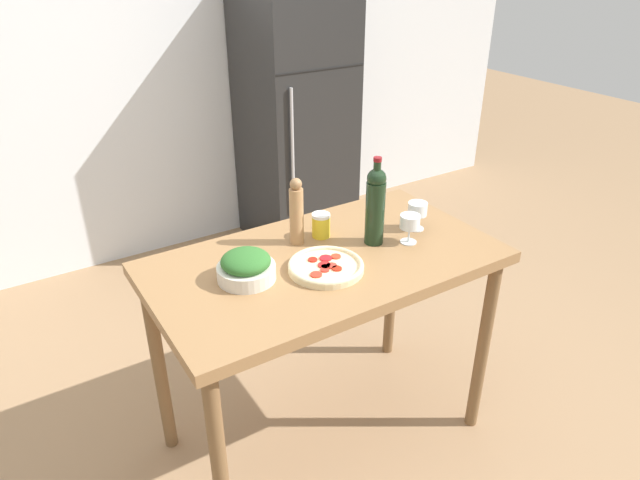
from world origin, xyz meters
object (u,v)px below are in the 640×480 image
at_px(refrigerator, 295,120).
at_px(wine_glass_near, 410,223).
at_px(homemade_pizza, 326,266).
at_px(pepper_mill, 296,212).
at_px(salt_canister, 321,225).
at_px(salad_bowl, 246,267).
at_px(wine_glass_far, 417,210).
at_px(wine_bottle, 376,205).

xyz_separation_m(refrigerator, wine_glass_near, (-0.55, -1.88, 0.11)).
bearing_deg(refrigerator, homemade_pizza, -116.92).
relative_size(refrigerator, pepper_mill, 6.52).
bearing_deg(homemade_pizza, salt_canister, 61.45).
relative_size(salad_bowl, salt_canister, 2.09).
bearing_deg(homemade_pizza, wine_glass_far, 9.47).
height_order(pepper_mill, homemade_pizza, pepper_mill).
xyz_separation_m(pepper_mill, homemade_pizza, (-0.02, -0.25, -0.12)).
distance_m(salad_bowl, homemade_pizza, 0.30).
xyz_separation_m(salad_bowl, salt_canister, (0.41, 0.14, 0.00)).
relative_size(refrigerator, homemade_pizza, 6.41).
bearing_deg(salt_canister, wine_glass_far, -22.38).
relative_size(refrigerator, salt_canister, 17.87).
bearing_deg(pepper_mill, salad_bowl, -153.73).
bearing_deg(wine_glass_far, wine_glass_near, -143.20).
relative_size(wine_glass_near, wine_glass_far, 1.00).
distance_m(refrigerator, pepper_mill, 1.89).
bearing_deg(salt_canister, refrigerator, 63.33).
bearing_deg(pepper_mill, wine_bottle, -32.40).
height_order(wine_glass_far, salt_canister, wine_glass_far).
relative_size(salad_bowl, homemade_pizza, 0.75).
relative_size(wine_glass_near, pepper_mill, 0.43).
height_order(refrigerator, salt_canister, refrigerator).
xyz_separation_m(refrigerator, salad_bowl, (-1.23, -1.78, 0.08)).
distance_m(wine_bottle, wine_glass_far, 0.24).
bearing_deg(salt_canister, salad_bowl, -161.04).
relative_size(refrigerator, wine_bottle, 5.00).
bearing_deg(refrigerator, wine_glass_near, -106.31).
distance_m(wine_glass_near, salad_bowl, 0.69).
height_order(refrigerator, wine_glass_near, refrigerator).
bearing_deg(wine_bottle, salad_bowl, 177.81).
relative_size(wine_bottle, wine_glass_near, 3.00).
relative_size(pepper_mill, salt_canister, 2.74).
bearing_deg(wine_glass_far, homemade_pizza, -170.53).
xyz_separation_m(pepper_mill, salt_canister, (0.11, -0.01, -0.08)).
bearing_deg(wine_glass_near, homemade_pizza, -179.15).
height_order(wine_bottle, salt_canister, wine_bottle).
distance_m(wine_glass_near, wine_glass_far, 0.13).
height_order(wine_bottle, salad_bowl, wine_bottle).
bearing_deg(salad_bowl, salt_canister, 18.96).
distance_m(wine_glass_far, homemade_pizza, 0.53).
xyz_separation_m(wine_bottle, homemade_pizza, (-0.29, -0.08, -0.15)).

